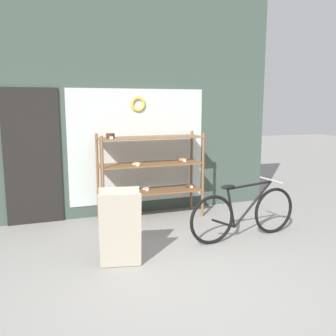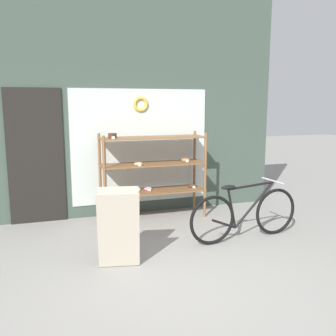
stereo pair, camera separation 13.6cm
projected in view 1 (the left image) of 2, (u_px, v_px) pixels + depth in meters
The scene contains 5 objects.
ground_plane at pixel (186, 280), 4.01m from camera, with size 30.00×30.00×0.00m, color gray.
storefront_facade at pixel (123, 107), 6.13m from camera, with size 5.26×0.13×3.73m.
display_case at pixel (151, 167), 6.05m from camera, with size 1.69×0.51×1.41m.
bicycle at pixel (244, 213), 5.18m from camera, with size 1.71×0.46×0.80m.
sandwich_board at pixel (120, 229), 4.24m from camera, with size 0.53×0.47×0.90m.
Camera 1 is at (-1.46, -3.45, 1.87)m, focal length 40.00 mm.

